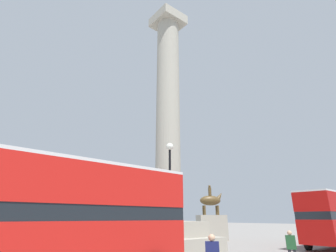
% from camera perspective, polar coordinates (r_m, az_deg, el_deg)
% --- Properties ---
extents(monument_column, '(5.87, 5.87, 21.52)m').
position_cam_1_polar(monument_column, '(20.87, -0.00, -5.80)').
color(monument_column, '#A39E8E').
rests_on(monument_column, ground_plane).
extents(bus_a, '(11.24, 3.33, 4.40)m').
position_cam_1_polar(bus_a, '(10.77, -24.35, -17.15)').
color(bus_a, red).
rests_on(bus_a, ground_plane).
extents(equestrian_statue, '(3.61, 3.29, 5.88)m').
position_cam_1_polar(equestrian_statue, '(30.99, 9.46, -20.06)').
color(equestrian_statue, '#A39E8E').
rests_on(equestrian_statue, ground_plane).
extents(street_lamp, '(0.44, 0.44, 6.69)m').
position_cam_1_polar(street_lamp, '(15.75, 0.41, -13.79)').
color(street_lamp, black).
rests_on(street_lamp, ground_plane).
extents(pedestrian_near_lamp, '(0.40, 0.47, 1.71)m').
position_cam_1_polar(pedestrian_near_lamp, '(15.66, 25.28, -22.64)').
color(pedestrian_near_lamp, '#28282D').
rests_on(pedestrian_near_lamp, ground_plane).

